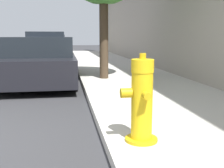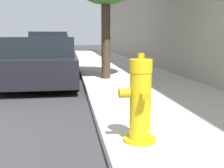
# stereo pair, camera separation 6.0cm
# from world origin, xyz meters

# --- Properties ---
(sidewalk_slab) EXTENTS (2.89, 40.00, 0.12)m
(sidewalk_slab) POSITION_xyz_m (3.20, 0.00, 0.06)
(sidewalk_slab) COLOR #B7B2A8
(sidewalk_slab) RESTS_ON ground_plane
(fire_hydrant) EXTENTS (0.41, 0.43, 0.97)m
(fire_hydrant) POSITION_xyz_m (2.14, -0.22, 0.57)
(fire_hydrant) COLOR #C39C11
(fire_hydrant) RESTS_ON sidewalk_slab
(parked_car_near) EXTENTS (1.88, 4.35, 1.25)m
(parked_car_near) POSITION_xyz_m (0.68, 4.80, 0.61)
(parked_car_near) COLOR black
(parked_car_near) RESTS_ON ground_plane
(parked_car_mid) EXTENTS (1.83, 4.33, 1.48)m
(parked_car_mid) POSITION_xyz_m (0.50, 10.91, 0.71)
(parked_car_mid) COLOR navy
(parked_car_mid) RESTS_ON ground_plane
(parked_car_far) EXTENTS (1.71, 4.10, 1.40)m
(parked_car_far) POSITION_xyz_m (0.59, 17.58, 0.67)
(parked_car_far) COLOR #B7B7BC
(parked_car_far) RESTS_ON ground_plane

